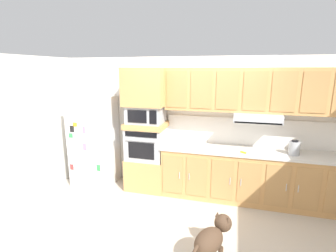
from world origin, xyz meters
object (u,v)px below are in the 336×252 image
(microwave, at_px, (146,114))
(refrigerator, at_px, (94,141))
(screwdriver, at_px, (244,152))
(built_in_oven, at_px, (147,143))
(electric_kettle, at_px, (294,148))
(dog, at_px, (212,238))

(microwave, bearing_deg, refrigerator, -176.42)
(screwdriver, bearing_deg, built_in_oven, 174.33)
(built_in_oven, height_order, microwave, microwave)
(microwave, bearing_deg, electric_kettle, -1.06)
(built_in_oven, bearing_deg, refrigerator, -176.42)
(refrigerator, relative_size, dog, 2.24)
(built_in_oven, relative_size, microwave, 1.09)
(built_in_oven, xyz_separation_m, microwave, (0.00, -0.00, 0.56))
(built_in_oven, relative_size, electric_kettle, 2.92)
(microwave, distance_m, electric_kettle, 2.58)
(screwdriver, bearing_deg, electric_kettle, 9.32)
(screwdriver, bearing_deg, refrigerator, 177.84)
(refrigerator, height_order, screwdriver, refrigerator)
(microwave, height_order, electric_kettle, microwave)
(refrigerator, distance_m, electric_kettle, 3.63)
(built_in_oven, bearing_deg, electric_kettle, -1.06)
(electric_kettle, bearing_deg, built_in_oven, 178.94)
(refrigerator, height_order, electric_kettle, refrigerator)
(microwave, relative_size, dog, 0.82)
(refrigerator, bearing_deg, microwave, 3.58)
(refrigerator, relative_size, electric_kettle, 7.33)
(built_in_oven, height_order, screwdriver, built_in_oven)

